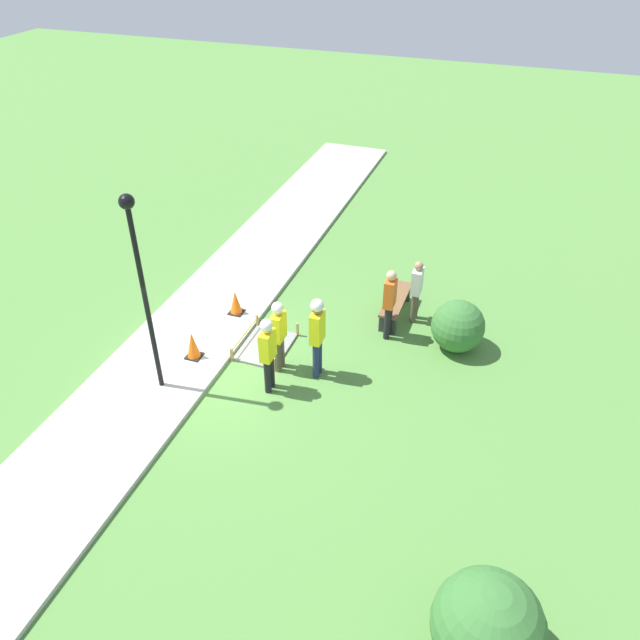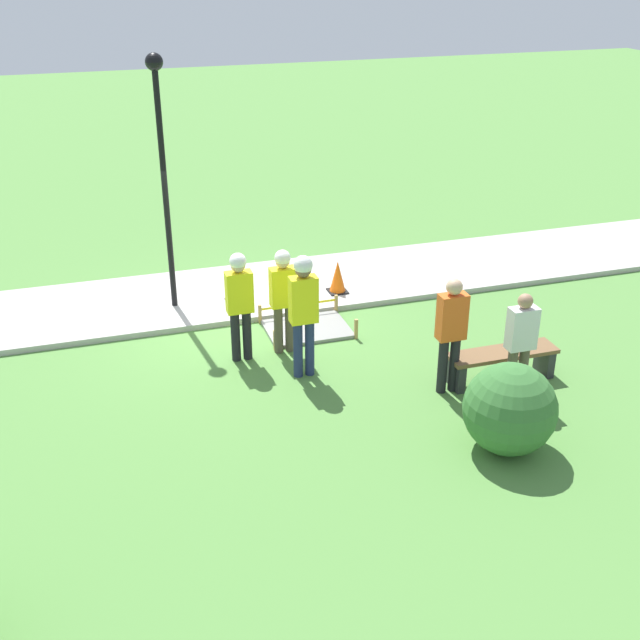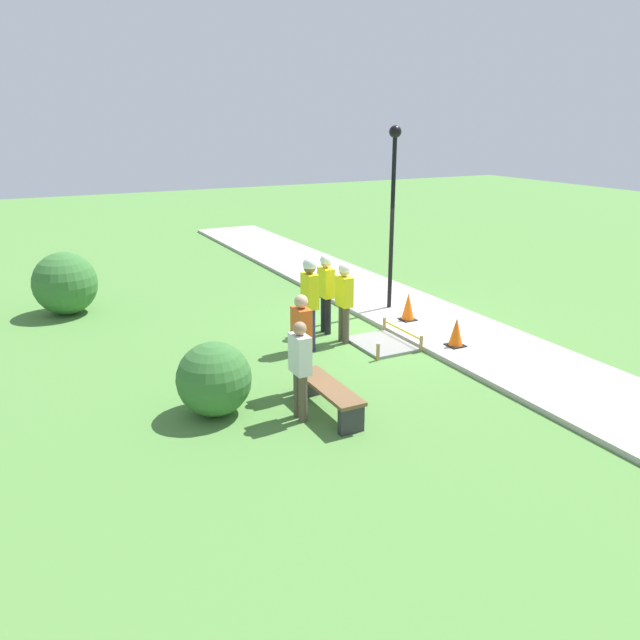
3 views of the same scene
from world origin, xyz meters
name	(u,v)px [view 3 (image 3 of 3)]	position (x,y,z in m)	size (l,w,h in m)	color
ground_plane	(379,328)	(0.00, 0.00, 0.00)	(60.00, 60.00, 0.00)	#51843D
sidewalk	(424,318)	(0.00, -1.24, 0.05)	(28.00, 2.48, 0.10)	#ADAAA3
wet_concrete_patch	(381,344)	(-1.00, 0.57, 0.04)	(1.41, 1.07, 0.34)	gray
traffic_cone_near_patch	(456,332)	(-1.93, -0.61, 0.39)	(0.34, 0.34, 0.59)	black
traffic_cone_far_patch	(408,307)	(-0.07, -0.73, 0.41)	(0.34, 0.34, 0.64)	black
park_bench	(328,394)	(-3.25, 3.00, 0.34)	(1.65, 0.44, 0.48)	#2D2D33
worker_supervisor	(310,295)	(-0.53, 1.98, 1.16)	(0.40, 0.27, 1.90)	navy
worker_assistant	(344,296)	(-0.45, 1.15, 1.00)	(0.40, 0.25, 1.70)	brown
worker_trainee	(326,287)	(0.25, 1.21, 1.04)	(0.40, 0.25, 1.75)	black
bystander_in_orange_shirt	(301,338)	(-2.36, 3.04, 0.99)	(0.40, 0.23, 1.74)	black
bystander_in_gray_shirt	(300,365)	(-3.22, 3.47, 0.89)	(0.40, 0.22, 1.59)	brown
lamppost_near	(393,193)	(0.98, -0.92, 2.84)	(0.28, 0.28, 4.24)	black
shrub_rounded_near	(214,379)	(-2.44, 4.60, 0.59)	(1.19, 1.19, 1.19)	#387033
shrub_rounded_mid	(65,283)	(4.33, 6.07, 0.75)	(1.50, 1.50, 1.50)	#387033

